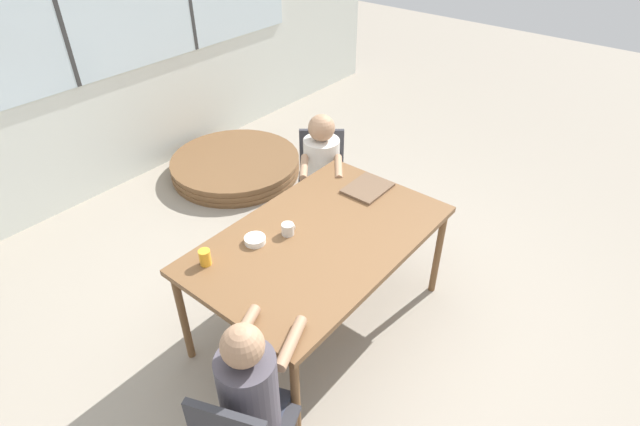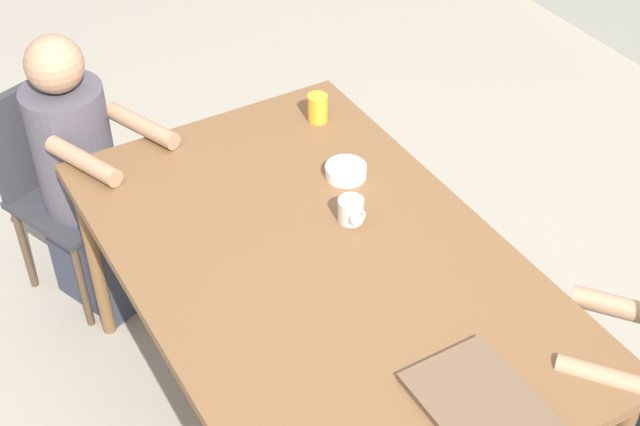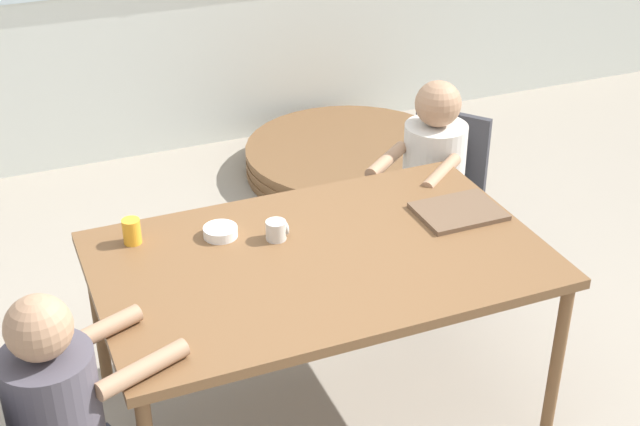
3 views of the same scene
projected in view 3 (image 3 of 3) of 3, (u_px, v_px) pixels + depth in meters
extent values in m
plane|color=gray|center=(320.00, 412.00, 3.70)|extent=(16.00, 16.00, 0.00)
cube|color=brown|center=(320.00, 259.00, 3.33)|extent=(1.67, 1.04, 0.04)
cylinder|color=brown|center=(556.00, 364.00, 3.40)|extent=(0.05, 0.05, 0.73)
cylinder|color=brown|center=(99.00, 321.00, 3.64)|extent=(0.05, 0.05, 0.73)
cylinder|color=brown|center=(436.00, 245.00, 4.16)|extent=(0.05, 0.05, 0.73)
cube|color=#333338|center=(434.00, 207.00, 4.37)|extent=(0.56, 0.56, 0.03)
cube|color=#333338|center=(451.00, 152.00, 4.40)|extent=(0.26, 0.32, 0.42)
cylinder|color=#4C3828|center=(450.00, 269.00, 4.28)|extent=(0.03, 0.03, 0.41)
cylinder|color=#4C3828|center=(386.00, 251.00, 4.42)|extent=(0.03, 0.03, 0.41)
cylinder|color=#4C3828|center=(475.00, 237.00, 4.53)|extent=(0.03, 0.03, 0.41)
cylinder|color=#4C3828|center=(414.00, 221.00, 4.68)|extent=(0.03, 0.03, 0.41)
cube|color=#333847|center=(423.00, 251.00, 4.39)|extent=(0.44, 0.43, 0.43)
cylinder|color=beige|center=(434.00, 168.00, 4.23)|extent=(0.30, 0.30, 0.44)
sphere|color=#A37A5B|center=(438.00, 104.00, 4.07)|extent=(0.21, 0.21, 0.21)
cylinder|color=#A37A5B|center=(441.00, 174.00, 3.92)|extent=(0.29, 0.25, 0.06)
cylinder|color=#A37A5B|center=(386.00, 161.00, 4.04)|extent=(0.29, 0.25, 0.06)
cylinder|color=#4C4751|center=(56.00, 419.00, 2.69)|extent=(0.28, 0.28, 0.49)
sphere|color=#A37A5B|center=(39.00, 328.00, 2.52)|extent=(0.20, 0.20, 0.20)
cylinder|color=#A37A5B|center=(97.00, 332.00, 2.85)|extent=(0.31, 0.17, 0.06)
cylinder|color=#A37A5B|center=(143.00, 369.00, 2.69)|extent=(0.31, 0.17, 0.06)
cube|color=brown|center=(459.00, 211.00, 3.59)|extent=(0.33, 0.26, 0.02)
cylinder|color=beige|center=(276.00, 230.00, 3.40)|extent=(0.08, 0.08, 0.08)
torus|color=beige|center=(286.00, 228.00, 3.41)|extent=(0.01, 0.06, 0.06)
cylinder|color=gold|center=(132.00, 231.00, 3.37)|extent=(0.07, 0.07, 0.10)
cylinder|color=white|center=(220.00, 232.00, 3.43)|extent=(0.13, 0.13, 0.04)
cylinder|color=brown|center=(351.00, 170.00, 5.61)|extent=(1.31, 1.31, 0.03)
cylinder|color=brown|center=(351.00, 166.00, 5.60)|extent=(1.32, 1.32, 0.03)
cylinder|color=brown|center=(351.00, 162.00, 5.58)|extent=(1.31, 1.31, 0.03)
cylinder|color=brown|center=(351.00, 157.00, 5.57)|extent=(1.32, 1.32, 0.03)
cylinder|color=brown|center=(351.00, 153.00, 5.55)|extent=(1.31, 1.31, 0.03)
cylinder|color=brown|center=(351.00, 149.00, 5.54)|extent=(1.32, 1.32, 0.03)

